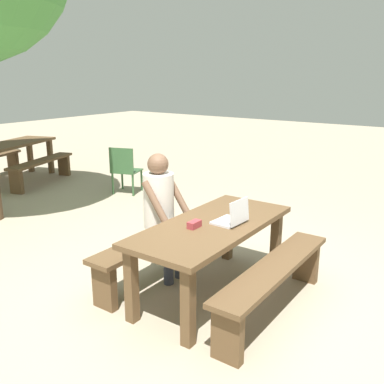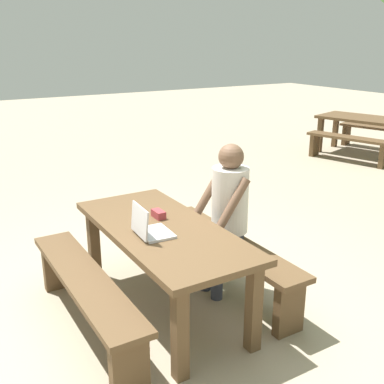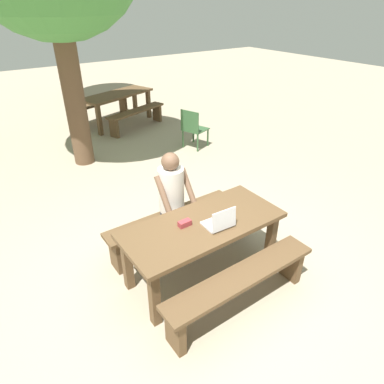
{
  "view_description": "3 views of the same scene",
  "coord_description": "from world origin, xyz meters",
  "px_view_note": "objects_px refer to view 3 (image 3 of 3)",
  "views": [
    {
      "loc": [
        -3.11,
        -1.98,
        2.04
      ],
      "look_at": [
        0.03,
        0.25,
        0.96
      ],
      "focal_mm": 39.84,
      "sensor_mm": 36.0,
      "label": 1
    },
    {
      "loc": [
        2.97,
        -1.52,
        2.09
      ],
      "look_at": [
        0.03,
        0.25,
        0.96
      ],
      "focal_mm": 43.76,
      "sensor_mm": 36.0,
      "label": 2
    },
    {
      "loc": [
        -1.79,
        -2.33,
        2.79
      ],
      "look_at": [
        0.03,
        0.25,
        0.96
      ],
      "focal_mm": 31.44,
      "sensor_mm": 36.0,
      "label": 3
    }
  ],
  "objects_px": {
    "laptop": "(220,222)",
    "plastic_chair": "(193,128)",
    "person_seated": "(173,195)",
    "picnic_table_front": "(203,231)",
    "small_pouch": "(185,223)",
    "picnic_table_mid": "(117,99)"
  },
  "relations": [
    {
      "from": "plastic_chair",
      "to": "picnic_table_mid",
      "type": "xyz_separation_m",
      "value": [
        -0.61,
        2.38,
        0.2
      ]
    },
    {
      "from": "plastic_chair",
      "to": "picnic_table_mid",
      "type": "relative_size",
      "value": 0.42
    },
    {
      "from": "person_seated",
      "to": "plastic_chair",
      "type": "distance_m",
      "value": 3.32
    },
    {
      "from": "picnic_table_front",
      "to": "person_seated",
      "type": "height_order",
      "value": "person_seated"
    },
    {
      "from": "laptop",
      "to": "picnic_table_mid",
      "type": "distance_m",
      "value": 5.86
    },
    {
      "from": "picnic_table_front",
      "to": "plastic_chair",
      "type": "relative_size",
      "value": 2.13
    },
    {
      "from": "plastic_chair",
      "to": "laptop",
      "type": "bearing_deg",
      "value": 129.71
    },
    {
      "from": "laptop",
      "to": "plastic_chair",
      "type": "distance_m",
      "value": 3.88
    },
    {
      "from": "picnic_table_front",
      "to": "small_pouch",
      "type": "bearing_deg",
      "value": 160.69
    },
    {
      "from": "person_seated",
      "to": "picnic_table_mid",
      "type": "relative_size",
      "value": 0.65
    },
    {
      "from": "laptop",
      "to": "person_seated",
      "type": "relative_size",
      "value": 0.23
    },
    {
      "from": "laptop",
      "to": "picnic_table_mid",
      "type": "relative_size",
      "value": 0.15
    },
    {
      "from": "small_pouch",
      "to": "person_seated",
      "type": "distance_m",
      "value": 0.57
    },
    {
      "from": "picnic_table_front",
      "to": "picnic_table_mid",
      "type": "height_order",
      "value": "picnic_table_mid"
    },
    {
      "from": "plastic_chair",
      "to": "picnic_table_mid",
      "type": "distance_m",
      "value": 2.47
    },
    {
      "from": "laptop",
      "to": "small_pouch",
      "type": "distance_m",
      "value": 0.37
    },
    {
      "from": "person_seated",
      "to": "plastic_chair",
      "type": "bearing_deg",
      "value": 50.56
    },
    {
      "from": "picnic_table_front",
      "to": "laptop",
      "type": "bearing_deg",
      "value": -58.12
    },
    {
      "from": "picnic_table_front",
      "to": "small_pouch",
      "type": "xyz_separation_m",
      "value": [
        -0.19,
        0.07,
        0.14
      ]
    },
    {
      "from": "picnic_table_front",
      "to": "laptop",
      "type": "xyz_separation_m",
      "value": [
        0.1,
        -0.16,
        0.17
      ]
    },
    {
      "from": "person_seated",
      "to": "laptop",
      "type": "bearing_deg",
      "value": -82.97
    },
    {
      "from": "laptop",
      "to": "plastic_chair",
      "type": "height_order",
      "value": "laptop"
    }
  ]
}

